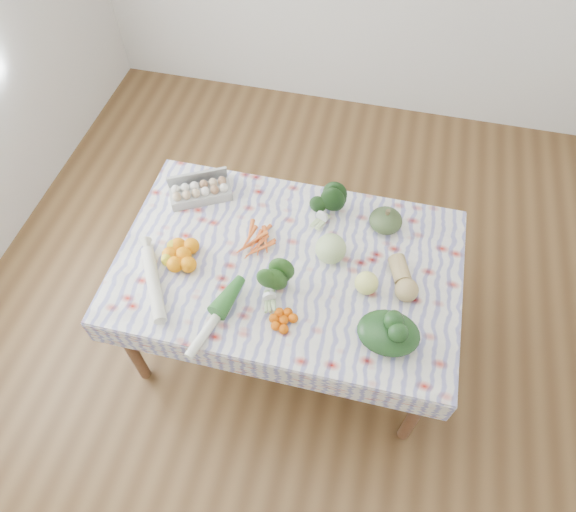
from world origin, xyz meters
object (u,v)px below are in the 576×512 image
object	(u,v)px
dining_table	(288,272)
kabocha_squash	(386,220)
cabbage	(331,249)
grapefruit	(366,283)
egg_carton	(201,193)
butternut_squash	(403,278)

from	to	relation	value
dining_table	kabocha_squash	world-z (taller)	kabocha_squash
kabocha_squash	cabbage	world-z (taller)	cabbage
dining_table	grapefruit	xyz separation A→B (m)	(0.39, -0.06, 0.14)
egg_carton	cabbage	xyz separation A→B (m)	(0.73, -0.22, 0.03)
grapefruit	kabocha_squash	bearing A→B (deg)	84.14
dining_table	grapefruit	bearing A→B (deg)	-9.18
dining_table	kabocha_squash	bearing A→B (deg)	37.59
kabocha_squash	dining_table	bearing A→B (deg)	-142.41
egg_carton	dining_table	bearing A→B (deg)	-56.62
dining_table	grapefruit	distance (m)	0.41
dining_table	butternut_squash	world-z (taller)	butternut_squash
butternut_squash	grapefruit	world-z (taller)	grapefruit
dining_table	butternut_squash	size ratio (longest dim) A/B	6.81
butternut_squash	grapefruit	distance (m)	0.18
dining_table	kabocha_squash	size ratio (longest dim) A/B	9.65
egg_carton	grapefruit	size ratio (longest dim) A/B	2.89
kabocha_squash	grapefruit	world-z (taller)	grapefruit
kabocha_squash	grapefruit	bearing A→B (deg)	-95.86
butternut_squash	cabbage	bearing A→B (deg)	148.01
cabbage	butternut_squash	xyz separation A→B (m)	(0.36, -0.07, -0.02)
egg_carton	cabbage	world-z (taller)	cabbage
grapefruit	dining_table	bearing A→B (deg)	170.82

